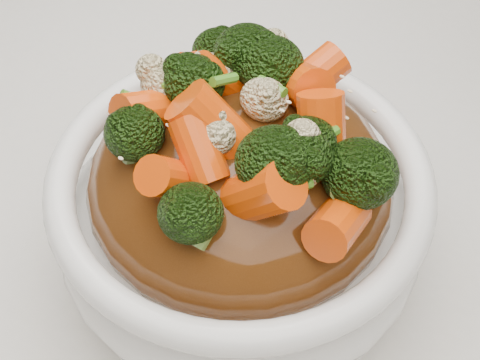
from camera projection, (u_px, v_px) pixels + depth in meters
The scene contains 8 objects.
tablecloth at pixel (227, 244), 0.54m from camera, with size 1.20×0.80×0.04m, color silver.
bowl at pixel (240, 216), 0.47m from camera, with size 0.23×0.23×0.09m, color white, non-canonical shape.
sauce_base at pixel (240, 183), 0.45m from camera, with size 0.19×0.19×0.10m, color #4D270D.
carrots at pixel (240, 103), 0.40m from camera, with size 0.19×0.19×0.05m, color #E14607, non-canonical shape.
broccoli at pixel (240, 104), 0.40m from camera, with size 0.19×0.19×0.05m, color black, non-canonical shape.
cauliflower at pixel (240, 107), 0.40m from camera, with size 0.19×0.19×0.04m, color beige, non-canonical shape.
scallions at pixel (240, 101), 0.40m from camera, with size 0.14×0.14×0.02m, color #42801D, non-canonical shape.
sesame_seeds at pixel (240, 101), 0.40m from camera, with size 0.17×0.17×0.01m, color beige, non-canonical shape.
Camera 1 is at (0.19, -0.25, 1.17)m, focal length 55.00 mm.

